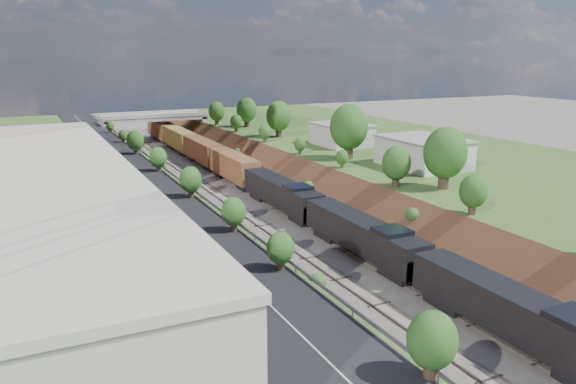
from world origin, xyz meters
The scene contains 14 objects.
platform_right centered at (33.00, 60.00, 2.50)m, with size 44.00×180.00×5.00m, color #476027.
embankment_left centered at (-11.00, 60.00, 0.00)m, with size 7.07×180.00×7.07m, color brown.
embankment_right centered at (11.00, 60.00, 0.00)m, with size 7.07×180.00×7.07m, color brown.
rail_left_track centered at (-2.60, 60.00, 0.09)m, with size 1.58×180.00×0.18m, color gray.
rail_right_track centered at (2.60, 60.00, 0.09)m, with size 1.58×180.00×0.18m, color gray.
road centered at (-15.50, 60.00, 5.05)m, with size 8.00×180.00×0.10m, color black.
guardrail centered at (-11.40, 59.80, 5.55)m, with size 0.10×171.00×0.70m.
commercial_building centered at (-28.00, 38.00, 8.51)m, with size 14.30×62.30×7.00m.
overpass centered at (0.00, 122.00, 4.92)m, with size 24.50×8.30×7.40m.
white_building_near centered at (23.50, 52.00, 7.00)m, with size 9.00×12.00×4.00m, color silver.
white_building_far centered at (23.00, 74.00, 6.80)m, with size 8.00×10.00×3.60m, color silver.
tree_right_large centered at (17.00, 40.00, 9.38)m, with size 5.25×5.25×7.61m.
tree_left_crest centered at (-11.80, 20.00, 7.04)m, with size 2.45×2.45×3.55m.
freight_train centered at (2.60, 72.56, 2.69)m, with size 3.23×129.68×4.77m.
Camera 1 is at (-29.21, -11.97, 21.26)m, focal length 35.00 mm.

